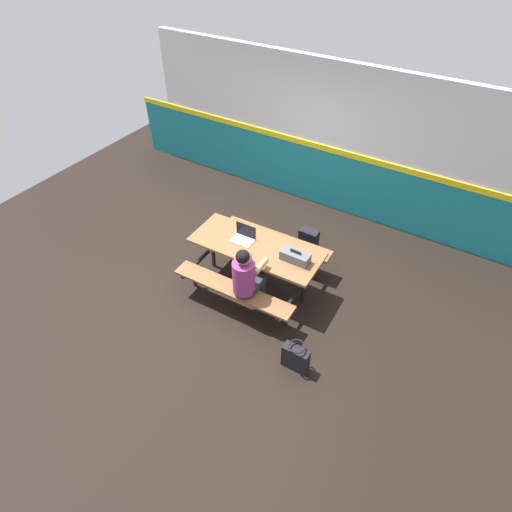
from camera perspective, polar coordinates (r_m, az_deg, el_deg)
name	(u,v)px	position (r m, az deg, el deg)	size (l,w,h in m)	color
ground_plane	(242,277)	(6.69, -1.82, -2.85)	(10.00, 10.00, 0.02)	black
accent_backdrop	(319,139)	(7.78, 8.42, 15.06)	(8.00, 0.14, 2.60)	teal
picnic_table_main	(256,255)	(6.19, 0.00, 0.17)	(1.92, 1.60, 0.74)	brown
student_nearer	(247,276)	(5.68, -1.22, -2.66)	(0.37, 0.53, 1.21)	#2D2D38
laptop_silver	(244,237)	(6.17, -1.65, 2.54)	(0.33, 0.23, 0.22)	silver
toolbox_grey	(295,257)	(5.83, 5.23, -0.08)	(0.40, 0.18, 0.18)	#595B60
backpack_dark	(309,241)	(7.04, 6.98, 1.97)	(0.30, 0.22, 0.44)	black
tote_bag_bright	(296,357)	(5.49, 5.28, -13.26)	(0.34, 0.21, 0.43)	black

